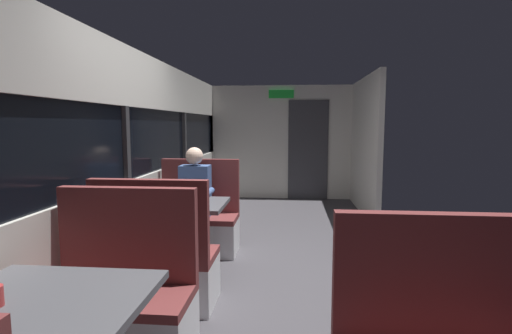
{
  "coord_description": "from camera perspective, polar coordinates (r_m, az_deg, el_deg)",
  "views": [
    {
      "loc": [
        0.2,
        -3.69,
        1.52
      ],
      "look_at": [
        -0.41,
        3.12,
        0.76
      ],
      "focal_mm": 27.03,
      "sensor_mm": 36.0,
      "label": 1
    }
  ],
  "objects": [
    {
      "name": "ground_plane",
      "position": [
        4.0,
        1.94,
        -16.16
      ],
      "size": [
        3.3,
        9.2,
        0.02
      ],
      "primitive_type": "cube",
      "color": "#423F44"
    },
    {
      "name": "carriage_window_panel_left",
      "position": [
        4.07,
        -18.88,
        0.18
      ],
      "size": [
        0.09,
        8.48,
        2.3
      ],
      "color": "beige",
      "rests_on": "ground_plane"
    },
    {
      "name": "bench_near_window_facing_entry",
      "position": [
        2.81,
        -19.49,
        -19.12
      ],
      "size": [
        0.95,
        0.5,
        1.1
      ],
      "color": "silver",
      "rests_on": "ground_plane"
    },
    {
      "name": "carriage_end_bulkhead",
      "position": [
        7.89,
        4.14,
        3.56
      ],
      "size": [
        2.9,
        0.11,
        2.3
      ],
      "color": "beige",
      "rests_on": "ground_plane"
    },
    {
      "name": "dining_table_mid_window",
      "position": [
        3.97,
        -11.08,
        -6.59
      ],
      "size": [
        0.9,
        0.7,
        0.74
      ],
      "color": "#9E9EA3",
      "rests_on": "ground_plane"
    },
    {
      "name": "bench_mid_window_facing_end",
      "position": [
        3.42,
        -14.34,
        -14.25
      ],
      "size": [
        0.95,
        0.5,
        1.1
      ],
      "color": "silver",
      "rests_on": "ground_plane"
    },
    {
      "name": "bench_mid_window_facing_entry",
      "position": [
        4.7,
        -8.6,
        -8.42
      ],
      "size": [
        0.95,
        0.5,
        1.1
      ],
      "color": "silver",
      "rests_on": "ground_plane"
    },
    {
      "name": "dining_table_near_window",
      "position": [
        2.13,
        -28.1,
        -18.87
      ],
      "size": [
        0.9,
        0.7,
        0.74
      ],
      "color": "#9E9EA3",
      "rests_on": "ground_plane"
    },
    {
      "name": "seated_passenger",
      "position": [
        4.59,
        -8.86,
        -6.12
      ],
      "size": [
        0.47,
        0.55,
        1.26
      ],
      "color": "#26262D",
      "rests_on": "ground_plane"
    },
    {
      "name": "carriage_aisle_panel_right",
      "position": [
        6.81,
        15.74,
        2.99
      ],
      "size": [
        0.08,
        2.4,
        2.3
      ],
      "primitive_type": "cube",
      "color": "beige",
      "rests_on": "ground_plane"
    }
  ]
}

